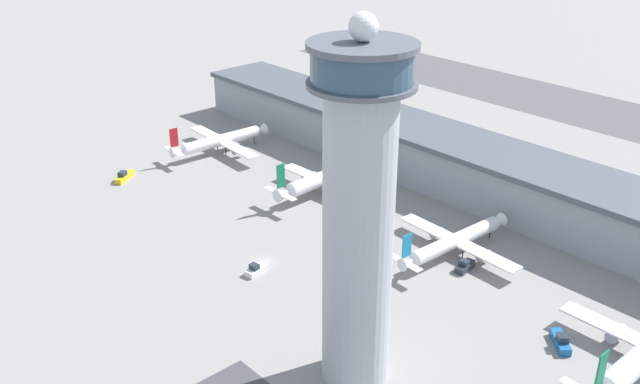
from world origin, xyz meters
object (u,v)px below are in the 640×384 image
Objects in this scene: service_truck_fuel at (561,341)px; service_truck_water at (124,177)px; airplane_gate_alpha at (221,141)px; airplane_gate_bravo at (321,180)px; airplane_gate_charlie at (455,241)px; service_truck_catering at (256,270)px; control_tower at (359,212)px; service_truck_baggage at (465,266)px.

service_truck_fuel is 137.41m from service_truck_water.
airplane_gate_bravo is (47.17, 2.51, 0.33)m from airplane_gate_alpha.
airplane_gate_alpha is at bearing 175.37° from service_truck_fuel.
airplane_gate_alpha is 134.23m from service_truck_fuel.
service_truck_catering is (-26.07, -42.33, -2.87)m from airplane_gate_charlie.
airplane_gate_alpha is 4.49× the size of service_truck_water.
airplane_gate_charlie is at bearing 107.20° from control_tower.
airplane_gate_charlie is (-15.69, 50.70, -30.77)m from control_tower.
control_tower is 2.05× the size of airplane_gate_bravo.
service_truck_baggage is at bearing 49.75° from service_truck_catering.
service_truck_fuel is 32.81m from service_truck_baggage.
airplane_gate_bravo is 4.69× the size of service_truck_fuel.
airplane_gate_bravo reaches higher than airplane_gate_charlie.
service_truck_baggage is at bearing -0.61° from airplane_gate_alpha.
airplane_gate_bravo is at bearing 38.01° from service_truck_water.
airplane_gate_bravo is 4.02× the size of service_truck_water.
service_truck_water is (-103.85, -34.38, 0.04)m from service_truck_baggage.
service_truck_fuel is (63.69, 28.49, 0.13)m from service_truck_catering.
airplane_gate_alpha is (-111.82, 47.68, -30.28)m from control_tower.
service_truck_fuel is at bearing -17.25° from service_truck_baggage.
service_truck_catering is at bearing -121.63° from airplane_gate_charlie.
airplane_gate_alpha is 102.48m from service_truck_baggage.
airplane_gate_charlie reaches higher than service_truck_fuel.
service_truck_catering is (-41.77, 8.37, -33.64)m from control_tower.
service_truck_water reaches higher than service_truck_catering.
airplane_gate_bravo is 87.68m from service_truck_fuel.
service_truck_baggage is (-9.40, 46.59, -33.59)m from control_tower.
service_truck_baggage is (-31.33, 9.73, -0.08)m from service_truck_fuel.
airplane_gate_charlie is 4.50× the size of service_truck_water.
control_tower is 54.27m from service_truck_catering.
service_truck_water is at bearing -161.68° from service_truck_baggage.
airplane_gate_bravo is 55.49m from service_truck_baggage.
airplane_gate_charlie reaches higher than service_truck_baggage.
service_truck_fuel is (21.93, 36.86, -33.51)m from control_tower.
airplane_gate_bravo is at bearing 3.04° from airplane_gate_alpha.
airplane_gate_alpha is at bearing -176.96° from airplane_gate_bravo.
service_truck_baggage is 0.79× the size of service_truck_water.
service_truck_water is at bearing -158.47° from airplane_gate_charlie.
service_truck_fuel is 0.86× the size of service_truck_water.
control_tower is 54.43m from service_truck_fuel.
control_tower is 61.35m from airplane_gate_charlie.
airplane_gate_bravo is at bearing 118.70° from service_truck_catering.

